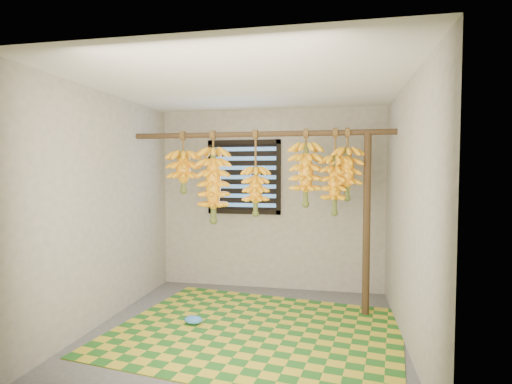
% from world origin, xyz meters
% --- Properties ---
extents(floor, '(3.00, 3.00, 0.01)m').
position_xyz_m(floor, '(0.00, 0.00, -0.01)').
color(floor, '#4C4C4C').
rests_on(floor, ground).
extents(ceiling, '(3.00, 3.00, 0.01)m').
position_xyz_m(ceiling, '(0.00, 0.00, 2.40)').
color(ceiling, silver).
rests_on(ceiling, wall_back).
extents(wall_back, '(3.00, 0.01, 2.40)m').
position_xyz_m(wall_back, '(0.00, 1.50, 1.20)').
color(wall_back, gray).
rests_on(wall_back, floor).
extents(wall_left, '(0.01, 3.00, 2.40)m').
position_xyz_m(wall_left, '(-1.50, 0.00, 1.20)').
color(wall_left, gray).
rests_on(wall_left, floor).
extents(wall_right, '(0.01, 3.00, 2.40)m').
position_xyz_m(wall_right, '(1.50, 0.00, 1.20)').
color(wall_right, gray).
rests_on(wall_right, floor).
extents(window, '(1.00, 0.04, 1.00)m').
position_xyz_m(window, '(-0.35, 1.48, 1.50)').
color(window, black).
rests_on(window, wall_back).
extents(hanging_pole, '(3.00, 0.06, 0.06)m').
position_xyz_m(hanging_pole, '(0.00, 0.70, 2.00)').
color(hanging_pole, '#47311C').
rests_on(hanging_pole, wall_left).
extents(support_post, '(0.08, 0.08, 2.00)m').
position_xyz_m(support_post, '(1.20, 0.70, 1.00)').
color(support_post, '#47311C').
rests_on(support_post, floor).
extents(woven_mat, '(3.02, 2.55, 0.01)m').
position_xyz_m(woven_mat, '(0.11, 0.01, 0.01)').
color(woven_mat, '#215F1C').
rests_on(woven_mat, floor).
extents(plastic_bag, '(0.21, 0.17, 0.08)m').
position_xyz_m(plastic_bag, '(-0.56, 0.05, 0.05)').
color(plastic_bag, '#3781D0').
rests_on(plastic_bag, woven_mat).
extents(banana_bunch_a, '(0.38, 0.38, 0.72)m').
position_xyz_m(banana_bunch_a, '(-0.91, 0.70, 1.58)').
color(banana_bunch_a, brown).
rests_on(banana_bunch_a, hanging_pole).
extents(banana_bunch_b, '(0.37, 0.37, 1.07)m').
position_xyz_m(banana_bunch_b, '(-0.54, 0.70, 1.42)').
color(banana_bunch_b, brown).
rests_on(banana_bunch_b, hanging_pole).
extents(banana_bunch_c, '(0.30, 0.30, 0.98)m').
position_xyz_m(banana_bunch_c, '(-0.03, 0.70, 1.36)').
color(banana_bunch_c, brown).
rests_on(banana_bunch_c, hanging_pole).
extents(banana_bunch_d, '(0.37, 0.37, 0.86)m').
position_xyz_m(banana_bunch_d, '(0.54, 0.70, 1.54)').
color(banana_bunch_d, brown).
rests_on(banana_bunch_d, hanging_pole).
extents(banana_bunch_e, '(0.32, 0.32, 0.95)m').
position_xyz_m(banana_bunch_e, '(0.85, 0.70, 1.43)').
color(banana_bunch_e, brown).
rests_on(banana_bunch_e, hanging_pole).
extents(banana_bunch_f, '(0.33, 0.33, 0.78)m').
position_xyz_m(banana_bunch_f, '(0.99, 0.70, 1.56)').
color(banana_bunch_f, brown).
rests_on(banana_bunch_f, hanging_pole).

